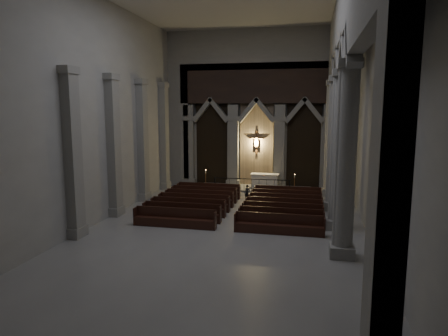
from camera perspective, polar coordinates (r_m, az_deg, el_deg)
name	(u,v)px	position (r m, az deg, el deg)	size (l,w,h in m)	color
room	(225,77)	(19.58, 0.18, 12.83)	(24.00, 24.10, 12.00)	gray
sanctuary_wall	(257,102)	(30.91, 4.69, 9.41)	(14.00, 0.77, 12.00)	gray
right_arcade	(343,73)	(20.55, 16.59, 12.92)	(1.00, 24.00, 12.00)	gray
left_pilasters	(129,145)	(25.15, -13.35, 3.23)	(0.60, 13.00, 8.03)	gray
sanctuary_step	(254,188)	(30.58, 4.31, -2.91)	(8.50, 2.60, 0.15)	gray
altar	(265,181)	(30.40, 5.84, -1.82)	(2.12, 0.85, 1.07)	silver
altar_rail	(251,183)	(29.11, 3.95, -2.19)	(5.56, 0.09, 1.09)	black
candle_stand_left	(206,185)	(30.02, -2.63, -2.41)	(0.27, 0.27, 1.59)	#AA6E34
candle_stand_right	(294,188)	(29.27, 10.00, -2.90)	(0.24, 0.24, 1.45)	#AA6E34
pews	(238,207)	(23.78, 1.98, -5.62)	(9.82, 7.58, 0.99)	black
worshipper	(247,193)	(26.68, 3.34, -3.57)	(0.40, 0.26, 1.08)	black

